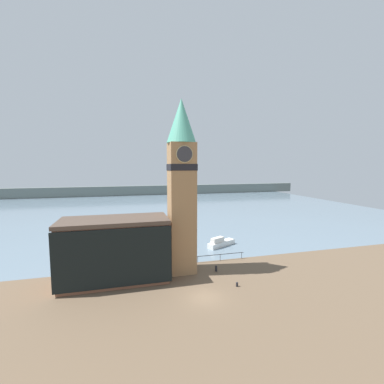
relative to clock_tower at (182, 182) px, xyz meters
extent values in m
plane|color=brown|center=(0.91, -8.34, -13.27)|extent=(160.00, 160.00, 0.00)
cube|color=slate|center=(0.91, 62.64, -13.27)|extent=(160.00, 120.00, 0.00)
cube|color=slate|center=(0.91, 102.64, -10.77)|extent=(180.00, 3.00, 5.00)
cube|color=#333338|center=(6.97, 2.39, -12.22)|extent=(8.30, 0.08, 0.08)
cylinder|color=#333338|center=(3.12, 2.39, -12.74)|extent=(0.07, 0.07, 1.05)
cylinder|color=#333338|center=(6.97, 2.39, -12.74)|extent=(0.07, 0.07, 1.05)
cylinder|color=#333338|center=(10.81, 2.39, -12.74)|extent=(0.07, 0.07, 1.05)
cube|color=#9E754C|center=(-0.01, 0.01, -3.87)|extent=(3.65, 3.65, 18.80)
cube|color=black|center=(-0.01, 0.01, 2.10)|extent=(3.77, 3.77, 0.90)
cylinder|color=tan|center=(-0.01, -1.88, 3.87)|extent=(2.35, 0.12, 2.35)
cylinder|color=#333338|center=(-0.01, -1.96, 3.87)|extent=(2.13, 0.12, 2.13)
cylinder|color=tan|center=(1.88, 0.01, 3.87)|extent=(0.12, 2.35, 2.35)
cylinder|color=#333338|center=(1.96, 0.01, 3.87)|extent=(0.12, 2.13, 2.13)
cone|color=#51A88E|center=(-0.01, 0.01, 8.61)|extent=(4.19, 4.19, 6.15)
cube|color=#935B42|center=(-9.40, -0.74, -9.24)|extent=(13.76, 6.15, 8.04)
cube|color=#4C3D33|center=(-9.40, -0.74, -4.97)|extent=(14.16, 6.55, 0.50)
cube|color=black|center=(-9.40, -3.97, -9.08)|extent=(14.26, 0.30, 7.40)
cube|color=silver|center=(9.94, 9.53, -12.78)|extent=(6.23, 4.13, 0.97)
cube|color=silver|center=(8.94, 9.03, -11.82)|extent=(2.92, 2.17, 0.95)
cylinder|color=black|center=(5.81, -6.72, -13.04)|extent=(0.28, 0.28, 0.45)
sphere|color=black|center=(5.81, -6.72, -12.82)|extent=(0.30, 0.30, 0.30)
cylinder|color=black|center=(4.84, -1.48, -12.92)|extent=(0.34, 0.34, 0.70)
sphere|color=black|center=(4.84, -1.48, -12.57)|extent=(0.35, 0.35, 0.35)
camera|label=1|loc=(-7.88, -35.99, 2.28)|focal=24.00mm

